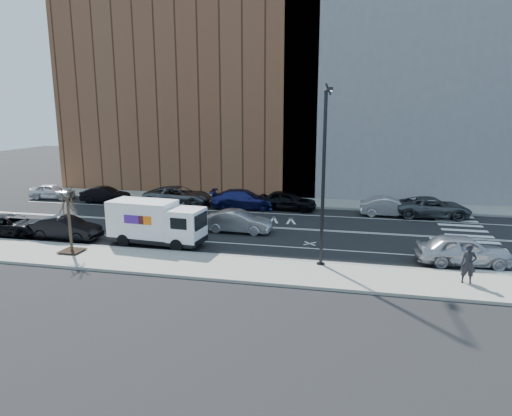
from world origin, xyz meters
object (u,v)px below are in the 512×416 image
at_px(pedestrian, 468,264).
at_px(near_parked_front, 463,250).
at_px(fedex_van, 156,222).
at_px(driving_sedan, 238,222).
at_px(far_parked_b, 105,195).
at_px(far_parked_a, 52,191).

bearing_deg(pedestrian, near_parked_front, 87.21).
relative_size(fedex_van, pedestrian, 3.22).
bearing_deg(near_parked_front, pedestrian, 166.23).
xyz_separation_m(driving_sedan, near_parked_front, (13.30, -3.73, 0.08)).
xyz_separation_m(far_parked_b, near_parked_front, (27.27, -10.76, 0.12)).
height_order(fedex_van, far_parked_a, fedex_van).
distance_m(fedex_van, near_parked_front, 17.41).
relative_size(far_parked_a, driving_sedan, 0.91).
xyz_separation_m(far_parked_a, far_parked_b, (5.69, -0.46, 0.00)).
distance_m(fedex_van, driving_sedan, 5.71).
height_order(driving_sedan, near_parked_front, near_parked_front).
xyz_separation_m(far_parked_b, driving_sedan, (13.96, -7.03, 0.04)).
relative_size(far_parked_a, pedestrian, 2.17).
bearing_deg(near_parked_front, fedex_van, 84.36).
height_order(fedex_van, far_parked_b, fedex_van).
relative_size(fedex_van, far_parked_a, 1.49).
relative_size(far_parked_a, near_parked_front, 0.85).
relative_size(fedex_van, driving_sedan, 1.36).
bearing_deg(fedex_van, far_parked_b, 136.72).
relative_size(far_parked_b, pedestrian, 2.25).
bearing_deg(far_parked_b, near_parked_front, -115.90).
bearing_deg(pedestrian, far_parked_b, 157.36).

